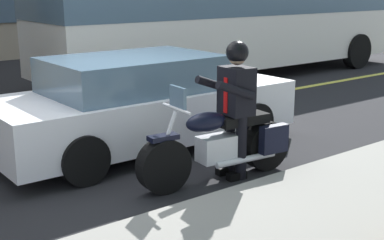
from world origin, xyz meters
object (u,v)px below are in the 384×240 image
Objects in this scene: motorcycle_main at (222,145)px; car_dark at (142,103)px; rider_main at (235,98)px; bus_far at (240,5)px.

motorcycle_main is 0.48× the size of car_dark.
motorcycle_main is 1.28× the size of rider_main.
bus_far is (-5.36, -5.73, 0.84)m from rider_main.
bus_far is at bearing -134.13° from motorcycle_main.
rider_main reaches higher than car_dark.
bus_far is 2.40× the size of car_dark.
car_dark is at bearing 35.27° from bus_far.
rider_main is 0.38× the size of car_dark.
rider_main is 0.16× the size of bus_far.
car_dark is (0.07, -1.74, 0.24)m from motorcycle_main.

